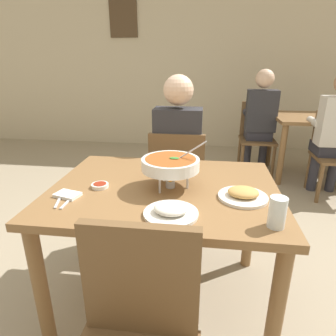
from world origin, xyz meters
TOP-DOWN VIEW (x-y plane):
  - ground_plane at (0.00, 0.00)m, footprint 16.00×16.00m
  - cafe_rear_partition at (0.00, 3.59)m, footprint 10.00×0.10m
  - picture_frame_hung at (-1.14, 3.53)m, footprint 0.44×0.03m
  - dining_table_main at (0.00, 0.00)m, footprint 1.20×0.92m
  - chair_diner_main at (-0.00, 0.75)m, footprint 0.44×0.44m
  - diner_main at (0.00, 0.78)m, footprint 0.40×0.45m
  - curry_bowl at (0.03, -0.01)m, footprint 0.33×0.30m
  - rice_plate at (0.07, -0.30)m, footprint 0.24×0.24m
  - appetizer_plate at (0.40, -0.09)m, footprint 0.24×0.24m
  - sauce_dish at (-0.34, -0.06)m, footprint 0.09×0.09m
  - napkin_folded at (-0.46, -0.18)m, footprint 0.14×0.11m
  - fork_utensil at (-0.48, -0.23)m, footprint 0.06×0.17m
  - spoon_utensil at (-0.43, -0.23)m, footprint 0.01×0.17m
  - drink_glass at (0.50, -0.34)m, footprint 0.07×0.07m
  - dining_table_far at (1.54, 2.29)m, footprint 1.00×0.80m
  - chair_bg_left at (1.59, 1.78)m, footprint 0.45×0.45m
  - chair_bg_right at (0.88, 2.43)m, footprint 0.45×0.45m
  - patron_bg_left at (1.54, 1.75)m, footprint 0.40×0.45m
  - patron_bg_right at (0.88, 2.34)m, footprint 0.40×0.45m

SIDE VIEW (x-z plane):
  - ground_plane at x=0.00m, z-range 0.00..0.00m
  - chair_diner_main at x=0.00m, z-range 0.06..0.96m
  - chair_bg_left at x=1.59m, z-range 0.06..0.96m
  - chair_bg_right at x=0.88m, z-range 0.06..0.96m
  - dining_table_far at x=1.54m, z-range 0.25..1.01m
  - dining_table_main at x=0.00m, z-range 0.27..1.04m
  - diner_main at x=0.00m, z-range 0.09..1.40m
  - patron_bg_left at x=1.54m, z-range 0.09..1.40m
  - patron_bg_right at x=0.88m, z-range 0.09..1.40m
  - fork_utensil at x=-0.48m, z-range 0.77..0.77m
  - spoon_utensil at x=-0.43m, z-range 0.77..0.77m
  - napkin_folded at x=-0.46m, z-range 0.77..0.78m
  - sauce_dish at x=-0.34m, z-range 0.77..0.79m
  - rice_plate at x=0.07m, z-range 0.76..0.82m
  - appetizer_plate at x=0.40m, z-range 0.76..0.82m
  - drink_glass at x=0.50m, z-range 0.76..0.89m
  - curry_bowl at x=0.03m, z-range 0.77..1.02m
  - cafe_rear_partition at x=0.00m, z-range 0.00..3.00m
  - picture_frame_hung at x=-1.14m, z-range 1.74..2.30m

